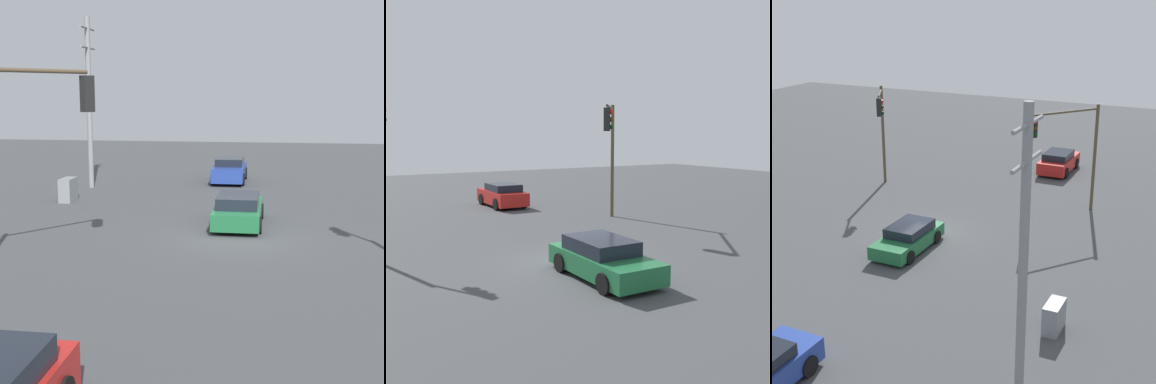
% 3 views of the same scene
% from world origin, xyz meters
% --- Properties ---
extents(ground_plane, '(80.00, 80.00, 0.00)m').
position_xyz_m(ground_plane, '(0.00, 0.00, 0.00)').
color(ground_plane, '#424447').
extents(sedan_red, '(4.16, 1.98, 1.43)m').
position_xyz_m(sedan_red, '(-13.74, 2.80, 0.70)').
color(sedan_red, red).
rests_on(sedan_red, ground_plane).
extents(sedan_green, '(4.18, 1.91, 1.26)m').
position_xyz_m(sedan_green, '(1.82, 0.05, 0.61)').
color(sedan_green, '#1E6638').
rests_on(sedan_green, ground_plane).
extents(traffic_signal_main, '(3.53, 2.82, 6.02)m').
position_xyz_m(traffic_signal_main, '(-5.98, 5.59, 4.16)').
color(traffic_signal_main, brown).
rests_on(traffic_signal_main, ground_plane).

